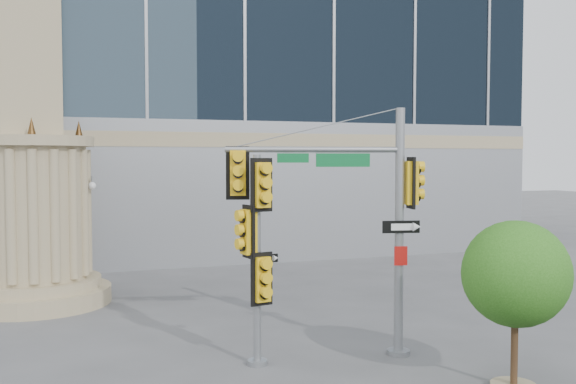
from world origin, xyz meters
name	(u,v)px	position (x,y,z in m)	size (l,w,h in m)	color
ground	(337,376)	(0.00, 0.00, 0.00)	(120.00, 120.00, 0.00)	#545456
monument	(33,122)	(-6.00, 9.00, 5.52)	(4.40, 4.40, 16.60)	tan
main_signal_pole	(356,203)	(0.91, 1.07, 3.44)	(4.24, 1.30, 5.56)	slate
secondary_signal_pole	(257,243)	(-1.36, 1.11, 2.65)	(0.82, 0.60, 4.51)	slate
street_tree	(517,278)	(2.96, -1.78, 2.14)	(2.09, 2.04, 3.26)	tan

